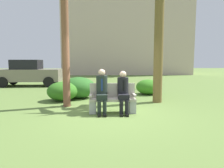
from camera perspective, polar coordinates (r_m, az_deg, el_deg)
The scene contains 10 objects.
ground_plane at distance 6.12m, azimuth -0.04°, elevation -8.56°, with size 80.00×80.00×0.00m, color #5C7737.
park_bench at distance 6.27m, azimuth 0.15°, elevation -4.46°, with size 1.42×0.44×0.90m.
seated_man_left at distance 6.09m, azimuth -2.88°, elevation -1.42°, with size 0.34×0.72×1.35m.
seated_man_right at distance 6.12m, azimuth 3.17°, elevation -1.66°, with size 0.34×0.72×1.29m.
shrub_near_bench at distance 8.35m, azimuth -13.82°, elevation -2.01°, with size 1.23×1.13×0.77m, color #336E1F.
shrub_mid_lawn at distance 9.82m, azimuth 10.14°, elevation -0.82°, with size 1.15×1.05×0.72m, color #367A1E.
shrub_far_lawn at distance 8.82m, azimuth -9.42°, elevation -1.00°, with size 1.46×1.34×0.91m, color #2C6524.
parked_car_near at distance 14.01m, azimuth -22.42°, elevation 2.91°, with size 3.93×1.77×1.68m.
street_lamp at distance 12.08m, azimuth 13.09°, elevation 10.00°, with size 0.24×0.24×3.90m.
building_backdrop at distance 27.28m, azimuth 3.72°, elevation 17.72°, with size 15.89×7.96×13.79m.
Camera 1 is at (-0.27, -5.91, 1.59)m, focal length 32.31 mm.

